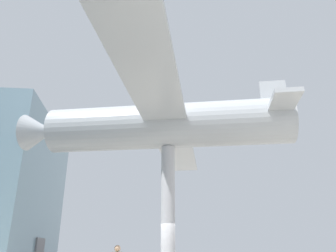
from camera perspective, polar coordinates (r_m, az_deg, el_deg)
The scene contains 2 objects.
support_pylon_central at distance 13.37m, azimuth 0.00°, elevation -15.32°, with size 0.56×0.56×5.62m.
suspended_airplane at distance 14.31m, azimuth -1.34°, elevation -0.03°, with size 16.11×12.37×2.83m.
Camera 1 is at (-13.25, 1.26, 1.47)m, focal length 35.00 mm.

